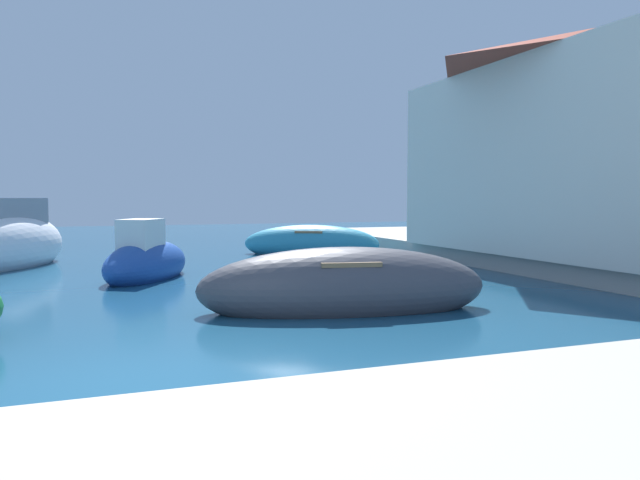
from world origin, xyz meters
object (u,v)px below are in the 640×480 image
moored_boat_2 (344,288)px  moored_boat_7 (311,244)px  moored_boat_5 (146,262)px  quayside_tree (504,153)px  waterfront_building_main (591,139)px

moored_boat_2 → moored_boat_7: bearing=84.0°
moored_boat_2 → moored_boat_5: (-2.97, 5.78, 0.01)m
moored_boat_5 → quayside_tree: (12.10, 1.78, 3.16)m
moored_boat_7 → waterfront_building_main: bearing=160.5°
moored_boat_7 → moored_boat_2: bearing=102.4°
moored_boat_2 → quayside_tree: (9.13, 7.56, 3.17)m
moored_boat_5 → quayside_tree: bearing=-50.3°
moored_boat_5 → waterfront_building_main: bearing=-68.1°
moored_boat_2 → waterfront_building_main: bearing=32.8°
waterfront_building_main → quayside_tree: waterfront_building_main is taller
moored_boat_2 → moored_boat_5: moored_boat_5 is taller
moored_boat_5 → quayside_tree: 12.63m
moored_boat_2 → waterfront_building_main: size_ratio=0.53×
moored_boat_5 → waterfront_building_main: (12.19, -2.02, 3.30)m
moored_boat_5 → moored_boat_2: bearing=-121.6°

